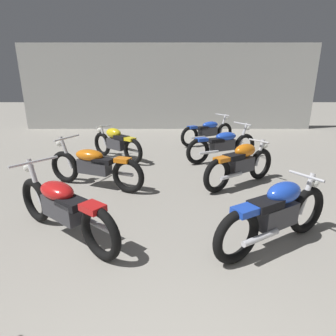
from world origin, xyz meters
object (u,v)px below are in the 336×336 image
at_px(motorcycle_left_row_1, 61,207).
at_px(motorcycle_right_row_3, 222,144).
at_px(motorcycle_right_row_1, 276,213).
at_px(motorcycle_left_row_2, 93,166).
at_px(motorcycle_right_row_2, 240,163).
at_px(motorcycle_left_row_3, 115,143).
at_px(motorcycle_right_row_4, 207,131).

height_order(motorcycle_left_row_1, motorcycle_right_row_3, same).
height_order(motorcycle_left_row_1, motorcycle_right_row_1, motorcycle_left_row_1).
xyz_separation_m(motorcycle_left_row_2, motorcycle_right_row_2, (2.91, 0.12, 0.01)).
distance_m(motorcycle_left_row_1, motorcycle_left_row_2, 1.84).
relative_size(motorcycle_left_row_1, motorcycle_left_row_3, 1.14).
bearing_deg(motorcycle_left_row_1, motorcycle_right_row_4, 64.87).
bearing_deg(motorcycle_right_row_3, motorcycle_left_row_1, -126.89).
height_order(motorcycle_left_row_1, motorcycle_left_row_3, motorcycle_left_row_1).
xyz_separation_m(motorcycle_left_row_2, motorcycle_left_row_3, (0.06, 2.06, 0.01)).
relative_size(motorcycle_right_row_1, motorcycle_right_row_2, 1.05).
bearing_deg(motorcycle_right_row_1, motorcycle_right_row_3, 88.47).
distance_m(motorcycle_right_row_1, motorcycle_right_row_4, 6.02).
xyz_separation_m(motorcycle_left_row_2, motorcycle_right_row_3, (2.90, 1.93, 0.00)).
bearing_deg(motorcycle_right_row_2, motorcycle_left_row_3, 145.69).
xyz_separation_m(motorcycle_left_row_1, motorcycle_right_row_2, (2.84, 1.96, 0.01)).
bearing_deg(motorcycle_left_row_2, motorcycle_left_row_1, -87.80).
relative_size(motorcycle_left_row_1, motorcycle_right_row_2, 1.06).
relative_size(motorcycle_right_row_2, motorcycle_right_row_4, 0.88).
distance_m(motorcycle_right_row_1, motorcycle_right_row_3, 3.98).
height_order(motorcycle_right_row_1, motorcycle_right_row_4, motorcycle_right_row_4).
bearing_deg(motorcycle_right_row_2, motorcycle_right_row_4, 91.68).
height_order(motorcycle_right_row_2, motorcycle_right_row_3, motorcycle_right_row_3).
xyz_separation_m(motorcycle_right_row_1, motorcycle_right_row_2, (0.12, 2.16, 0.00)).
distance_m(motorcycle_left_row_1, motorcycle_right_row_2, 3.45).
bearing_deg(motorcycle_right_row_4, motorcycle_right_row_3, -87.16).
relative_size(motorcycle_right_row_1, motorcycle_right_row_4, 0.92).
bearing_deg(motorcycle_right_row_3, motorcycle_right_row_4, 92.84).
distance_m(motorcycle_left_row_1, motorcycle_right_row_4, 6.43).
bearing_deg(motorcycle_left_row_2, motorcycle_right_row_3, 33.67).
height_order(motorcycle_left_row_3, motorcycle_right_row_4, motorcycle_right_row_4).
relative_size(motorcycle_left_row_1, motorcycle_right_row_3, 0.88).
height_order(motorcycle_left_row_2, motorcycle_right_row_2, motorcycle_left_row_2).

